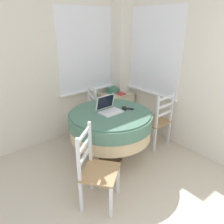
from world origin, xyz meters
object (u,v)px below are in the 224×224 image
at_px(storage_box, 113,91).
at_px(book_on_cabinet, 119,93).
at_px(dining_chair_near_right_window, 157,121).
at_px(dining_chair_near_back_window, 86,113).
at_px(dining_chair_camera_near, 96,170).
at_px(round_dining_table, 110,123).
at_px(computer_mouse, 125,108).
at_px(corner_cabinet, 117,109).
at_px(laptop, 109,108).
at_px(cell_phone, 130,109).

distance_m(storage_box, book_on_cabinet, 0.14).
distance_m(dining_chair_near_right_window, storage_box, 1.11).
relative_size(dining_chair_near_back_window, dining_chair_near_right_window, 1.00).
bearing_deg(dining_chair_camera_near, dining_chair_near_right_window, 15.33).
relative_size(round_dining_table, dining_chair_near_back_window, 1.27).
distance_m(computer_mouse, storage_box, 1.12).
relative_size(dining_chair_near_back_window, storage_box, 5.96).
xyz_separation_m(dining_chair_camera_near, book_on_cabinet, (1.53, 1.39, 0.23)).
height_order(round_dining_table, computer_mouse, computer_mouse).
relative_size(dining_chair_near_back_window, corner_cabinet, 1.42).
height_order(laptop, book_on_cabinet, laptop).
height_order(round_dining_table, dining_chair_camera_near, dining_chair_camera_near).
xyz_separation_m(dining_chair_near_back_window, book_on_cabinet, (0.75, -0.04, 0.23)).
height_order(round_dining_table, dining_chair_near_back_window, dining_chair_near_back_window).
bearing_deg(storage_box, dining_chair_camera_near, -134.17).
bearing_deg(laptop, dining_chair_near_back_window, 81.38).
distance_m(cell_phone, storage_box, 1.12).
bearing_deg(corner_cabinet, dining_chair_near_back_window, -178.13).
xyz_separation_m(storage_box, book_on_cabinet, (0.08, -0.10, -0.05)).
bearing_deg(laptop, storage_box, 48.28).
relative_size(cell_phone, dining_chair_near_right_window, 0.12).
bearing_deg(dining_chair_near_back_window, computer_mouse, -83.62).
xyz_separation_m(computer_mouse, dining_chair_near_right_window, (0.64, -0.11, -0.36)).
bearing_deg(book_on_cabinet, dining_chair_near_back_window, 177.31).
xyz_separation_m(cell_phone, dining_chair_near_right_window, (0.56, -0.07, -0.34)).
bearing_deg(corner_cabinet, round_dining_table, -134.21).
bearing_deg(computer_mouse, storage_box, 59.76).
relative_size(corner_cabinet, storage_box, 4.19).
bearing_deg(computer_mouse, laptop, 160.25).
height_order(dining_chair_near_back_window, dining_chair_camera_near, same).
xyz_separation_m(corner_cabinet, storage_box, (-0.06, 0.04, 0.39)).
xyz_separation_m(laptop, cell_phone, (0.30, -0.12, -0.04)).
bearing_deg(laptop, computer_mouse, -19.75).
bearing_deg(cell_phone, book_on_cabinet, 58.06).
relative_size(dining_chair_camera_near, storage_box, 5.96).
relative_size(computer_mouse, dining_chair_camera_near, 0.11).
bearing_deg(book_on_cabinet, corner_cabinet, 106.72).
distance_m(round_dining_table, dining_chair_near_right_window, 0.90).
distance_m(dining_chair_near_back_window, dining_chair_near_right_window, 1.25).
bearing_deg(cell_phone, corner_cabinet, 60.44).
distance_m(laptop, cell_phone, 0.33).
distance_m(dining_chair_near_back_window, corner_cabinet, 0.74).
relative_size(round_dining_table, cell_phone, 10.65).
distance_m(laptop, computer_mouse, 0.24).
bearing_deg(laptop, cell_phone, -21.54).
distance_m(dining_chair_near_back_window, book_on_cabinet, 0.78).
height_order(cell_phone, book_on_cabinet, cell_phone).
bearing_deg(corner_cabinet, laptop, -135.23).
height_order(computer_mouse, cell_phone, computer_mouse).
distance_m(dining_chair_near_back_window, storage_box, 0.72).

